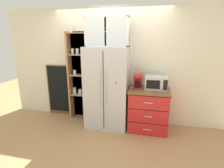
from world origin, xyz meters
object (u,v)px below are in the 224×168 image
(coffee_maker, at_px, (138,81))
(bottle_green, at_px, (150,83))
(mug_sage, at_px, (150,86))
(chalkboard_menu, at_px, (59,90))
(refrigerator, at_px, (107,88))
(microwave, at_px, (156,83))
(bottle_clear, at_px, (150,85))

(coffee_maker, bearing_deg, bottle_green, 9.21)
(mug_sage, bearing_deg, bottle_green, 94.58)
(mug_sage, relative_size, chalkboard_menu, 0.09)
(bottle_green, height_order, chalkboard_menu, chalkboard_menu)
(coffee_maker, relative_size, bottle_green, 1.23)
(bottle_green, bearing_deg, refrigerator, -176.44)
(microwave, distance_m, coffee_maker, 0.37)
(coffee_maker, bearing_deg, bottle_clear, -8.91)
(coffee_maker, xyz_separation_m, bottle_clear, (0.24, -0.04, -0.05))
(mug_sage, height_order, bottle_green, bottle_green)
(coffee_maker, xyz_separation_m, bottle_green, (0.24, 0.04, -0.05))
(refrigerator, distance_m, mug_sage, 0.88)
(mug_sage, relative_size, bottle_clear, 0.44)
(coffee_maker, relative_size, mug_sage, 2.90)
(coffee_maker, height_order, bottle_green, coffee_maker)
(mug_sage, xyz_separation_m, bottle_clear, (-0.00, -0.05, 0.05))
(refrigerator, relative_size, chalkboard_menu, 1.37)
(microwave, bearing_deg, mug_sage, -167.80)
(mug_sage, bearing_deg, chalkboard_menu, 173.21)
(refrigerator, height_order, bottle_clear, refrigerator)
(refrigerator, xyz_separation_m, coffee_maker, (0.64, 0.02, 0.18))
(refrigerator, bearing_deg, bottle_clear, -1.45)
(microwave, bearing_deg, chalkboard_menu, 174.21)
(microwave, distance_m, bottle_clear, 0.15)
(microwave, height_order, bottle_green, microwave)
(refrigerator, relative_size, microwave, 3.92)
(coffee_maker, height_order, chalkboard_menu, chalkboard_menu)
(microwave, relative_size, mug_sage, 4.11)
(bottle_green, bearing_deg, chalkboard_menu, 173.81)
(microwave, bearing_deg, bottle_clear, -147.40)
(coffee_maker, bearing_deg, microwave, 6.55)
(bottle_green, bearing_deg, coffee_maker, -170.79)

